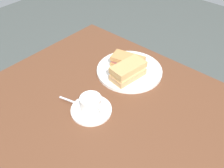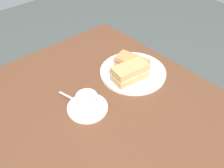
# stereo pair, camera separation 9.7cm
# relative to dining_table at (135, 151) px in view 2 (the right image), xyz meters

# --- Properties ---
(dining_table) EXTENTS (1.32, 0.83, 0.77)m
(dining_table) POSITION_rel_dining_table_xyz_m (0.00, 0.00, 0.00)
(dining_table) COLOR brown
(dining_table) RESTS_ON ground_plane
(sandwich_plate) EXTENTS (0.29, 0.29, 0.01)m
(sandwich_plate) POSITION_rel_dining_table_xyz_m (-0.23, 0.21, 0.13)
(sandwich_plate) COLOR white
(sandwich_plate) RESTS_ON dining_table
(sandwich_front) EXTENTS (0.15, 0.10, 0.05)m
(sandwich_front) POSITION_rel_dining_table_xyz_m (-0.25, 0.22, 0.16)
(sandwich_front) COLOR #BE894A
(sandwich_front) RESTS_ON sandwich_plate
(sandwich_back) EXTENTS (0.09, 0.16, 0.07)m
(sandwich_back) POSITION_rel_dining_table_xyz_m (-0.20, 0.16, 0.17)
(sandwich_back) COLOR tan
(sandwich_back) RESTS_ON sandwich_plate
(coffee_saucer) EXTENTS (0.15, 0.15, 0.01)m
(coffee_saucer) POSITION_rel_dining_table_xyz_m (-0.19, -0.06, 0.12)
(coffee_saucer) COLOR white
(coffee_saucer) RESTS_ON dining_table
(coffee_cup) EXTENTS (0.10, 0.08, 0.06)m
(coffee_cup) POSITION_rel_dining_table_xyz_m (-0.19, -0.06, 0.16)
(coffee_cup) COLOR white
(coffee_cup) RESTS_ON coffee_saucer
(spoon) EXTENTS (0.10, 0.04, 0.01)m
(spoon) POSITION_rel_dining_table_xyz_m (-0.26, -0.08, 0.13)
(spoon) COLOR silver
(spoon) RESTS_ON coffee_saucer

